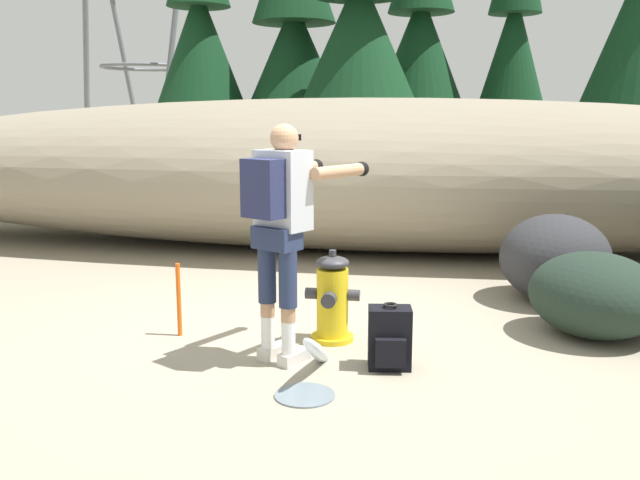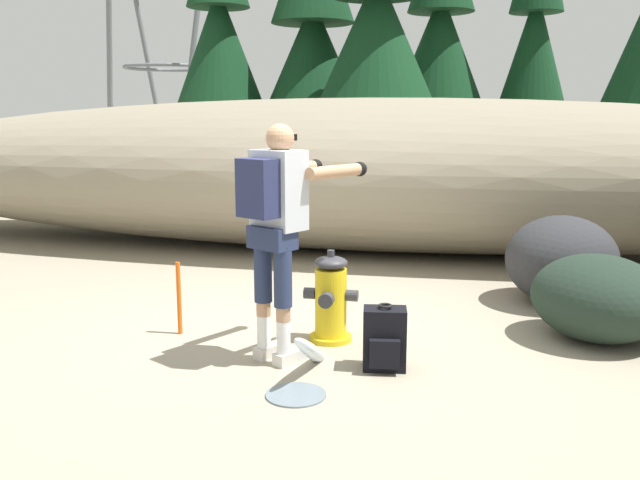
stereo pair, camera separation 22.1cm
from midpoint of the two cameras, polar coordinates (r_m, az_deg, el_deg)
ground_plane at (r=5.57m, az=-0.87°, el=-8.23°), size 56.00×56.00×0.04m
dirt_embankment at (r=9.02m, az=4.67°, el=5.55°), size 15.81×3.20×1.98m
fire_hydrant at (r=5.36m, az=2.09°, el=-5.04°), size 0.43×0.38×0.73m
hydrant_water_jet at (r=4.77m, az=0.51°, el=-9.89°), size 0.39×1.15×0.59m
utility_worker at (r=4.78m, az=-2.19°, el=2.30°), size 0.81×1.03×1.71m
spare_backpack at (r=4.84m, az=6.77°, el=-8.31°), size 0.32×0.32×0.47m
boulder_mid at (r=5.84m, az=23.33°, el=-4.49°), size 1.44×1.43×0.69m
boulder_outlier at (r=6.83m, az=20.50°, el=-1.56°), size 1.31×1.36×0.84m
pine_tree_far_left at (r=16.58m, az=-8.11°, el=17.33°), size 2.26×2.26×6.67m
pine_tree_left at (r=16.28m, az=-0.20°, el=16.13°), size 2.97×2.97×6.57m
pine_tree_center at (r=14.45m, az=5.26°, el=17.91°), size 2.89×2.89×6.72m
pine_tree_right at (r=16.98m, az=10.45°, el=16.86°), size 2.43×2.43×6.65m
pine_tree_far_right at (r=16.95m, az=17.99°, el=16.19°), size 1.87×1.87×6.72m
survey_stake at (r=5.62m, az=-10.66°, el=-4.83°), size 0.04×0.04×0.60m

